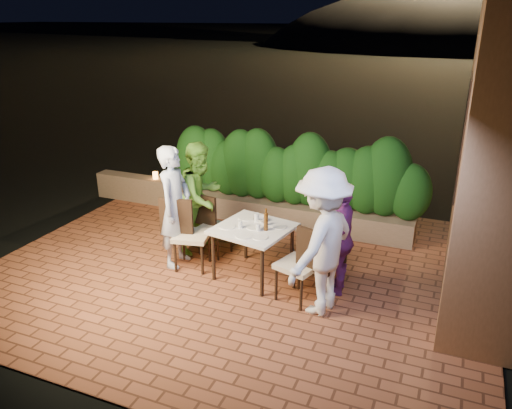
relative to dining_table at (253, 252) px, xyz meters
The scene contains 30 objects.
ground 0.59m from the dining_table, 131.91° to the right, with size 400.00×400.00×0.00m, color black.
terrace_floor 0.56m from the dining_table, 149.12° to the left, with size 7.00×6.00×0.15m, color brown.
window_pane 3.23m from the dining_table, 24.92° to the left, with size 0.08×1.00×1.40m, color black.
window_frame 3.22m from the dining_table, 25.01° to the left, with size 0.06×1.15×1.55m, color black.
planter 1.98m from the dining_table, 92.67° to the left, with size 4.20×0.55×0.40m, color #75604A.
hedge 2.06m from the dining_table, 92.67° to the left, with size 4.00×0.70×1.10m, color #144112, non-canonical shape.
parapet 3.67m from the dining_table, 147.44° to the left, with size 2.20×0.30×0.50m, color #75604A.
hill 59.86m from the dining_table, 88.36° to the left, with size 52.00×40.00×22.00m, color black.
dining_table is the anchor object (origin of this frame).
plate_nw 0.52m from the dining_table, 159.59° to the right, with size 0.23×0.23×0.01m, color white.
plate_sw 0.51m from the dining_table, 130.56° to the left, with size 0.23×0.23×0.01m, color white.
plate_ne 0.52m from the dining_table, 52.41° to the right, with size 0.21×0.21×0.01m, color white.
plate_se 0.52m from the dining_table, 23.70° to the left, with size 0.20×0.20×0.01m, color white.
plate_centre 0.38m from the dining_table, ahead, with size 0.23×0.23×0.01m, color white.
plate_front 0.50m from the dining_table, 89.25° to the right, with size 0.22×0.22×0.01m, color white.
glass_nw 0.46m from the dining_table, 150.40° to the right, with size 0.06×0.06×0.10m, color silver.
glass_sw 0.49m from the dining_table, 99.55° to the left, with size 0.07×0.07×0.12m, color silver.
glass_ne 0.45m from the dining_table, 39.01° to the right, with size 0.06×0.06×0.10m, color silver.
glass_se 0.47m from the dining_table, 46.51° to the left, with size 0.06×0.06×0.10m, color silver.
beer_bottle 0.57m from the dining_table, ahead, with size 0.06×0.06×0.31m, color #4A290C, non-canonical shape.
bowl 0.48m from the dining_table, 86.83° to the left, with size 0.18×0.18×0.04m, color white.
chair_left_front 0.94m from the dining_table, behind, with size 0.49×0.49×1.05m, color black, non-canonical shape.
chair_left_back 0.93m from the dining_table, 152.02° to the left, with size 0.43×0.43×0.92m, color black, non-canonical shape.
chair_right_front 0.86m from the dining_table, 24.88° to the right, with size 0.48×0.48×1.04m, color black, non-canonical shape.
chair_right_back 0.90m from the dining_table, ahead, with size 0.43×0.43×0.93m, color black, non-canonical shape.
diner_blue 1.31m from the dining_table, behind, with size 0.66×0.43×1.80m, color silver.
diner_green 1.30m from the dining_table, 154.28° to the left, with size 0.84×0.65×1.73m, color #6EBC3A.
diner_white 1.32m from the dining_table, 23.64° to the right, with size 1.20×0.69×1.86m, color white.
diner_purple 1.26m from the dining_table, ahead, with size 0.89×0.37×1.52m, color #712A7F.
parapet_lamp 3.50m from the dining_table, 145.63° to the left, with size 0.10×0.10×0.14m, color orange.
Camera 1 is at (2.73, -5.48, 3.49)m, focal length 35.00 mm.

